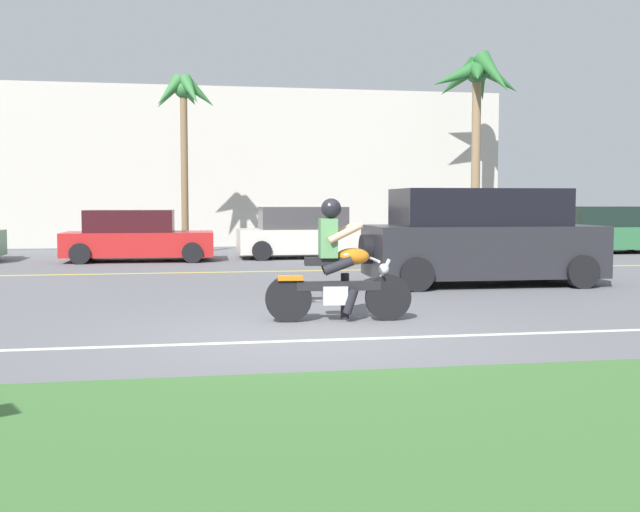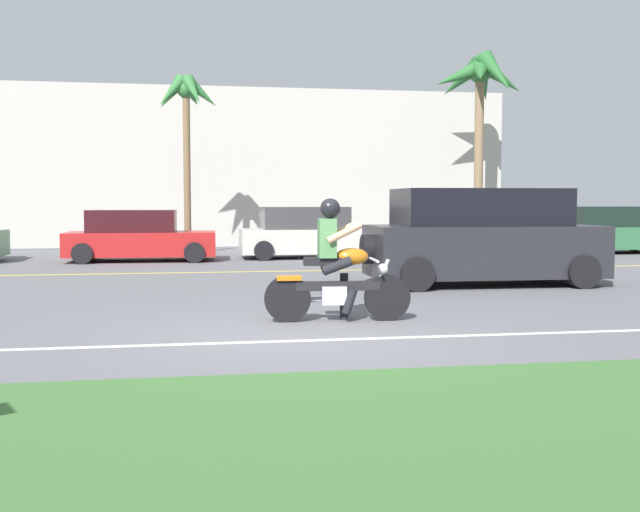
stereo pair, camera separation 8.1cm
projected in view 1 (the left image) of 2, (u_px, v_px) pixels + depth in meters
The scene contains 13 objects.
ground at pixel (280, 305), 12.26m from camera, with size 56.00×30.00×0.04m, color slate.
grass_median at pixel (404, 434), 5.28m from camera, with size 56.00×3.80×0.06m, color #3D6B33.
lane_line_near at pixel (314, 340), 9.02m from camera, with size 50.40×0.12×0.01m, color silver.
lane_line_far at pixel (250, 272), 17.90m from camera, with size 50.40×0.12×0.01m, color yellow.
motorcyclist at pixel (337, 270), 10.43m from camera, with size 2.03×0.66×1.70m.
suv_nearby at pixel (480, 238), 15.09m from camera, with size 4.76×2.25×1.91m.
parked_car_1 at pixel (137, 237), 21.10m from camera, with size 4.13×2.06×1.43m.
parked_car_2 at pixel (309, 234), 22.33m from camera, with size 4.31×1.94×1.51m.
parked_car_3 at pixel (467, 233), 23.80m from camera, with size 3.75×1.89×1.42m.
parked_car_4 at pixel (602, 231), 24.47m from camera, with size 4.52×2.00×1.50m.
palm_tree_0 at pixel (184, 107), 23.76m from camera, with size 2.15×2.17×5.62m.
palm_tree_1 at pixel (477, 86), 26.58m from camera, with size 3.49×3.35×6.89m.
building_far at pixel (238, 169), 29.83m from camera, with size 20.00×4.00×5.87m, color #BCB7AD.
Camera 1 is at (-1.48, -9.10, 1.65)m, focal length 42.51 mm.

